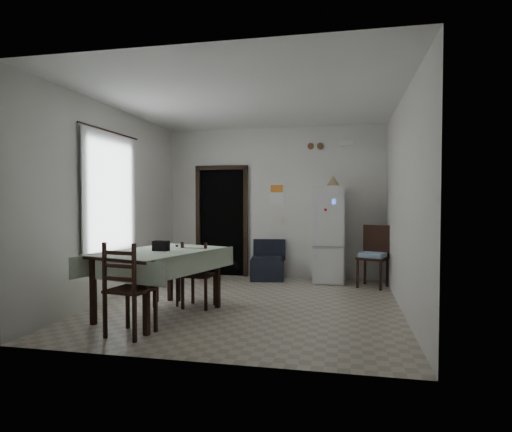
{
  "coord_description": "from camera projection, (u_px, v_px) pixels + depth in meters",
  "views": [
    {
      "loc": [
        1.34,
        -5.94,
        1.48
      ],
      "look_at": [
        0.0,
        0.5,
        1.25
      ],
      "focal_mm": 30.0,
      "sensor_mm": 36.0,
      "label": 1
    }
  ],
  "objects": [
    {
      "name": "ground",
      "position": [
        249.0,
        304.0,
        6.14
      ],
      "size": [
        4.5,
        4.5,
        0.0
      ],
      "primitive_type": "plane",
      "color": "#AAA08B",
      "rests_on": "ground"
    },
    {
      "name": "ceiling",
      "position": [
        249.0,
        101.0,
        6.03
      ],
      "size": [
        4.2,
        4.5,
        0.02
      ],
      "primitive_type": null,
      "color": "white",
      "rests_on": "ground"
    },
    {
      "name": "wall_back",
      "position": [
        274.0,
        203.0,
        8.29
      ],
      "size": [
        4.2,
        0.02,
        2.9
      ],
      "primitive_type": null,
      "color": "silver",
      "rests_on": "ground"
    },
    {
      "name": "wall_front",
      "position": [
        195.0,
        204.0,
        3.88
      ],
      "size": [
        4.2,
        0.02,
        2.9
      ],
      "primitive_type": null,
      "color": "silver",
      "rests_on": "ground"
    },
    {
      "name": "wall_left",
      "position": [
        115.0,
        203.0,
        6.51
      ],
      "size": [
        0.02,
        4.5,
        2.9
      ],
      "primitive_type": null,
      "color": "silver",
      "rests_on": "ground"
    },
    {
      "name": "wall_right",
      "position": [
        403.0,
        203.0,
        5.66
      ],
      "size": [
        0.02,
        4.5,
        2.9
      ],
      "primitive_type": null,
      "color": "silver",
      "rests_on": "ground"
    },
    {
      "name": "doorway",
      "position": [
        225.0,
        222.0,
        8.71
      ],
      "size": [
        1.06,
        0.52,
        2.22
      ],
      "color": "black",
      "rests_on": "ground"
    },
    {
      "name": "window_recess",
      "position": [
        104.0,
        196.0,
        6.32
      ],
      "size": [
        0.1,
        1.2,
        1.6
      ],
      "primitive_type": "cube",
      "color": "silver",
      "rests_on": "ground"
    },
    {
      "name": "curtain",
      "position": [
        111.0,
        196.0,
        6.3
      ],
      "size": [
        0.02,
        1.45,
        1.85
      ],
      "primitive_type": "cube",
      "color": "silver",
      "rests_on": "ground"
    },
    {
      "name": "curtain_rod",
      "position": [
        111.0,
        132.0,
        6.26
      ],
      "size": [
        0.02,
        1.6,
        0.02
      ],
      "primitive_type": "cylinder",
      "rotation": [
        1.57,
        0.0,
        0.0
      ],
      "color": "black",
      "rests_on": "ground"
    },
    {
      "name": "calendar",
      "position": [
        277.0,
        194.0,
        8.26
      ],
      "size": [
        0.28,
        0.02,
        0.4
      ],
      "primitive_type": "cube",
      "color": "white",
      "rests_on": "ground"
    },
    {
      "name": "calendar_image",
      "position": [
        277.0,
        189.0,
        8.25
      ],
      "size": [
        0.24,
        0.01,
        0.14
      ],
      "primitive_type": "cube",
      "color": "orange",
      "rests_on": "ground"
    },
    {
      "name": "light_switch",
      "position": [
        282.0,
        221.0,
        8.26
      ],
      "size": [
        0.08,
        0.02,
        0.12
      ],
      "primitive_type": "cube",
      "color": "beige",
      "rests_on": "ground"
    },
    {
      "name": "vent_left",
      "position": [
        311.0,
        146.0,
        8.09
      ],
      "size": [
        0.12,
        0.03,
        0.12
      ],
      "primitive_type": "cylinder",
      "rotation": [
        1.57,
        0.0,
        0.0
      ],
      "color": "brown",
      "rests_on": "ground"
    },
    {
      "name": "vent_right",
      "position": [
        320.0,
        146.0,
        8.06
      ],
      "size": [
        0.12,
        0.03,
        0.12
      ],
      "primitive_type": "cylinder",
      "rotation": [
        1.57,
        0.0,
        0.0
      ],
      "color": "brown",
      "rests_on": "ground"
    },
    {
      "name": "emergency_light",
      "position": [
        346.0,
        143.0,
        7.93
      ],
      "size": [
        0.25,
        0.07,
        0.09
      ],
      "primitive_type": "cube",
      "color": "white",
      "rests_on": "ground"
    },
    {
      "name": "fridge",
      "position": [
        329.0,
        234.0,
        7.78
      ],
      "size": [
        0.58,
        0.58,
        1.75
      ],
      "primitive_type": null,
      "rotation": [
        0.0,
        0.0,
        0.01
      ],
      "color": "silver",
      "rests_on": "ground"
    },
    {
      "name": "tan_cone",
      "position": [
        333.0,
        181.0,
        7.67
      ],
      "size": [
        0.26,
        0.26,
        0.19
      ],
      "primitive_type": "cone",
      "rotation": [
        0.0,
        0.0,
        0.13
      ],
      "color": "tan",
      "rests_on": "fridge"
    },
    {
      "name": "navy_seat",
      "position": [
        267.0,
        260.0,
        8.03
      ],
      "size": [
        0.69,
        0.67,
        0.74
      ],
      "primitive_type": null,
      "rotation": [
        0.0,
        0.0,
        0.13
      ],
      "color": "black",
      "rests_on": "ground"
    },
    {
      "name": "corner_chair",
      "position": [
        373.0,
        257.0,
        7.31
      ],
      "size": [
        0.59,
        0.59,
        1.06
      ],
      "primitive_type": null,
      "rotation": [
        0.0,
        0.0,
        -0.36
      ],
      "color": "black",
      "rests_on": "ground"
    },
    {
      "name": "dining_table",
      "position": [
        160.0,
        283.0,
        5.51
      ],
      "size": [
        1.49,
        1.85,
        0.84
      ],
      "primitive_type": null,
      "rotation": [
        0.0,
        0.0,
        -0.3
      ],
      "color": "#A6BA9F",
      "rests_on": "ground"
    },
    {
      "name": "black_bag",
      "position": [
        161.0,
        246.0,
        5.47
      ],
      "size": [
        0.2,
        0.12,
        0.13
      ],
      "primitive_type": "cube",
      "rotation": [
        0.0,
        0.0,
        -0.03
      ],
      "color": "black",
      "rests_on": "dining_table"
    },
    {
      "name": "dining_chair_far_left",
      "position": [
        167.0,
        274.0,
        6.12
      ],
      "size": [
        0.46,
        0.46,
        0.87
      ],
      "primitive_type": null,
      "rotation": [
        0.0,
        0.0,
        3.43
      ],
      "color": "black",
      "rests_on": "ground"
    },
    {
      "name": "dining_chair_far_right",
      "position": [
        199.0,
        274.0,
        5.95
      ],
      "size": [
        0.42,
        0.42,
        0.92
      ],
      "primitive_type": null,
      "rotation": [
        0.0,
        0.0,
        3.08
      ],
      "color": "black",
      "rests_on": "ground"
    },
    {
      "name": "dining_chair_near_head",
      "position": [
        131.0,
        288.0,
        4.7
      ],
      "size": [
        0.51,
        0.51,
        1.04
      ],
      "primitive_type": null,
      "rotation": [
        0.0,
        0.0,
        2.98
      ],
      "color": "black",
      "rests_on": "ground"
    }
  ]
}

